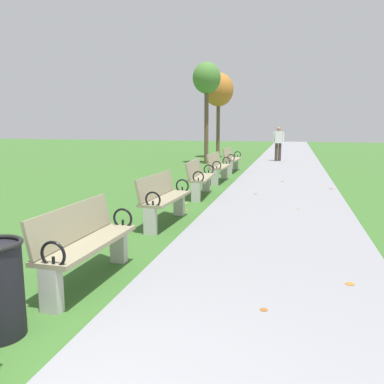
# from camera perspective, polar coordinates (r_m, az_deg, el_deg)

# --- Properties ---
(paved_walkway) EXTENTS (2.97, 44.00, 0.02)m
(paved_walkway) POSITION_cam_1_polar(r_m,az_deg,el_deg) (19.43, 13.28, 4.12)
(paved_walkway) COLOR gray
(paved_walkway) RESTS_ON ground
(park_bench_2) EXTENTS (0.51, 1.61, 0.90)m
(park_bench_2) POSITION_cam_1_polar(r_m,az_deg,el_deg) (4.74, -14.89, -6.82)
(park_bench_2) COLOR gray
(park_bench_2) RESTS_ON ground
(park_bench_3) EXTENTS (0.55, 1.62, 0.90)m
(park_bench_3) POSITION_cam_1_polar(r_m,az_deg,el_deg) (7.29, -4.09, -0.78)
(park_bench_3) COLOR gray
(park_bench_3) RESTS_ON ground
(park_bench_4) EXTENTS (0.55, 1.62, 0.90)m
(park_bench_4) POSITION_cam_1_polar(r_m,az_deg,el_deg) (10.04, 1.04, 2.12)
(park_bench_4) COLOR gray
(park_bench_4) RESTS_ON ground
(park_bench_5) EXTENTS (0.51, 1.61, 0.90)m
(park_bench_5) POSITION_cam_1_polar(r_m,az_deg,el_deg) (12.58, 3.73, 3.64)
(park_bench_5) COLOR gray
(park_bench_5) RESTS_ON ground
(park_bench_6) EXTENTS (0.50, 1.61, 0.90)m
(park_bench_6) POSITION_cam_1_polar(r_m,az_deg,el_deg) (15.27, 5.58, 4.67)
(park_bench_6) COLOR gray
(park_bench_6) RESTS_ON ground
(tree_2) EXTENTS (1.23, 1.23, 4.44)m
(tree_2) POSITION_cam_1_polar(r_m,az_deg,el_deg) (18.33, 2.08, 15.46)
(tree_2) COLOR brown
(tree_2) RESTS_ON ground
(tree_3) EXTENTS (1.55, 1.55, 4.38)m
(tree_3) POSITION_cam_1_polar(r_m,az_deg,el_deg) (21.57, 3.76, 14.10)
(tree_3) COLOR brown
(tree_3) RESTS_ON ground
(pedestrian_walking) EXTENTS (0.53, 0.25, 1.62)m
(pedestrian_walking) POSITION_cam_1_polar(r_m,az_deg,el_deg) (19.86, 12.09, 6.93)
(pedestrian_walking) COLOR #3D3328
(pedestrian_walking) RESTS_ON paved_walkway
(scattered_leaves) EXTENTS (5.36, 16.71, 0.02)m
(scattered_leaves) POSITION_cam_1_polar(r_m,az_deg,el_deg) (7.71, 2.60, -3.77)
(scattered_leaves) COLOR gold
(scattered_leaves) RESTS_ON ground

